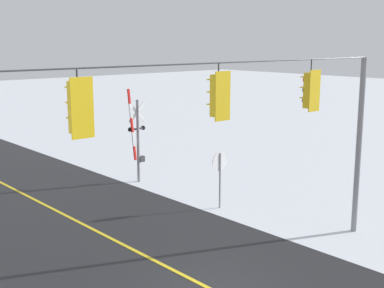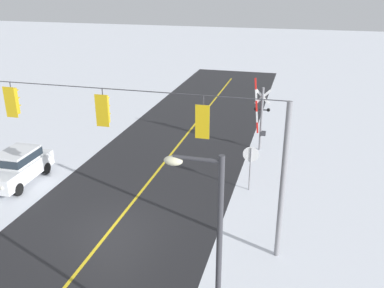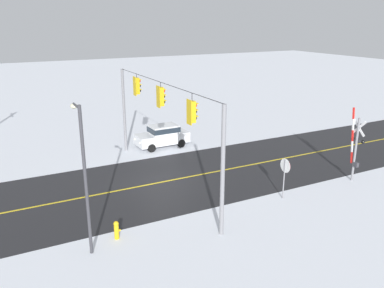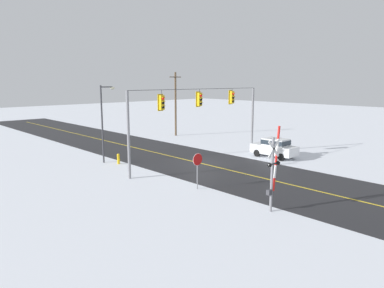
{
  "view_description": "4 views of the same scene",
  "coord_description": "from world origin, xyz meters",
  "px_view_note": "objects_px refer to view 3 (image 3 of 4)",
  "views": [
    {
      "loc": [
        9.25,
        9.55,
        6.75
      ],
      "look_at": [
        -2.03,
        -3.2,
        3.38
      ],
      "focal_mm": 48.9,
      "sensor_mm": 36.0,
      "label": 1
    },
    {
      "loc": [
        -7.29,
        13.92,
        10.04
      ],
      "look_at": [
        -2.89,
        -2.64,
        3.22
      ],
      "focal_mm": 39.04,
      "sensor_mm": 36.0,
      "label": 2
    },
    {
      "loc": [
        -21.18,
        8.86,
        9.66
      ],
      "look_at": [
        -1.7,
        -1.19,
        2.78
      ],
      "focal_mm": 37.43,
      "sensor_mm": 36.0,
      "label": 3
    },
    {
      "loc": [
        -20.6,
        -21.09,
        6.85
      ],
      "look_at": [
        -3.53,
        -2.78,
        2.43
      ],
      "focal_mm": 33.54,
      "sensor_mm": 36.0,
      "label": 4
    }
  ],
  "objects_px": {
    "parked_car_white": "(163,135)",
    "fire_hydrant": "(116,229)",
    "stop_sign": "(285,170)",
    "railroad_crossing": "(356,145)",
    "streetlamp_near": "(83,166)"
  },
  "relations": [
    {
      "from": "parked_car_white",
      "to": "fire_hydrant",
      "type": "xyz_separation_m",
      "value": [
        -11.77,
        7.37,
        -0.49
      ]
    },
    {
      "from": "parked_car_white",
      "to": "fire_hydrant",
      "type": "distance_m",
      "value": 13.89
    },
    {
      "from": "stop_sign",
      "to": "parked_car_white",
      "type": "xyz_separation_m",
      "value": [
        11.84,
        2.25,
        -0.76
      ]
    },
    {
      "from": "railroad_crossing",
      "to": "fire_hydrant",
      "type": "height_order",
      "value": "railroad_crossing"
    },
    {
      "from": "parked_car_white",
      "to": "streetlamp_near",
      "type": "distance_m",
      "value": 15.26
    },
    {
      "from": "stop_sign",
      "to": "streetlamp_near",
      "type": "bearing_deg",
      "value": 91.83
    },
    {
      "from": "stop_sign",
      "to": "streetlamp_near",
      "type": "xyz_separation_m",
      "value": [
        -0.35,
        10.94,
        2.2
      ]
    },
    {
      "from": "railroad_crossing",
      "to": "fire_hydrant",
      "type": "distance_m",
      "value": 15.26
    },
    {
      "from": "stop_sign",
      "to": "fire_hydrant",
      "type": "xyz_separation_m",
      "value": [
        0.07,
        9.62,
        -1.25
      ]
    },
    {
      "from": "fire_hydrant",
      "to": "streetlamp_near",
      "type": "bearing_deg",
      "value": 107.69
    },
    {
      "from": "railroad_crossing",
      "to": "parked_car_white",
      "type": "distance_m",
      "value": 14.13
    },
    {
      "from": "streetlamp_near",
      "to": "railroad_crossing",
      "type": "bearing_deg",
      "value": -88.36
    },
    {
      "from": "railroad_crossing",
      "to": "streetlamp_near",
      "type": "bearing_deg",
      "value": 91.64
    },
    {
      "from": "parked_car_white",
      "to": "fire_hydrant",
      "type": "bearing_deg",
      "value": 147.94
    },
    {
      "from": "fire_hydrant",
      "to": "parked_car_white",
      "type": "bearing_deg",
      "value": -32.06
    }
  ]
}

